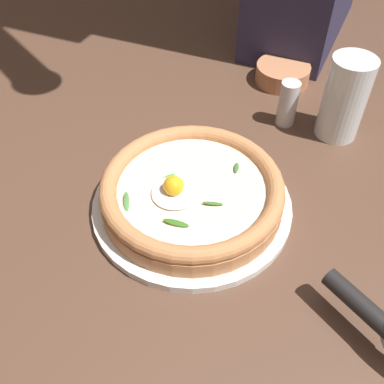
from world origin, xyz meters
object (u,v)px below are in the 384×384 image
(side_bowl, at_px, (283,73))
(pepper_shaker, at_px, (288,104))
(pizza_cutter, at_px, (379,321))
(drinking_glass, at_px, (343,104))
(pizza, at_px, (192,191))

(side_bowl, bearing_deg, pepper_shaker, -163.50)
(pizza_cutter, relative_size, drinking_glass, 1.03)
(pizza, relative_size, side_bowl, 2.48)
(side_bowl, bearing_deg, pizza, 174.21)
(pizza_cutter, xyz_separation_m, pepper_shaker, (0.35, 0.18, -0.00))
(pizza, relative_size, drinking_glass, 1.84)
(pizza, xyz_separation_m, pizza_cutter, (-0.11, -0.26, 0.01))
(pizza, distance_m, pepper_shaker, 0.25)
(pizza, relative_size, pizza_cutter, 1.78)
(drinking_glass, xyz_separation_m, pepper_shaker, (-0.01, 0.09, -0.02))
(pizza, xyz_separation_m, drinking_glass, (0.25, -0.16, 0.02))
(pizza_cutter, xyz_separation_m, drinking_glass, (0.36, 0.10, 0.02))
(drinking_glass, bearing_deg, pizza_cutter, -164.63)
(drinking_glass, bearing_deg, pepper_shaker, 93.66)
(side_bowl, distance_m, pizza_cutter, 0.53)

